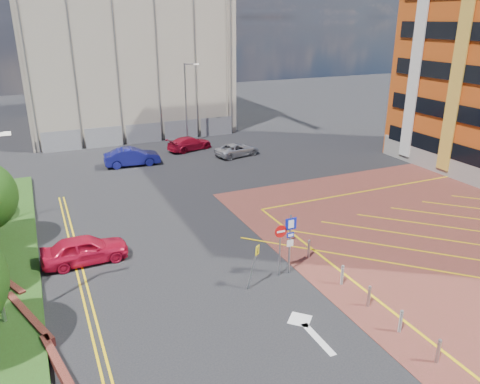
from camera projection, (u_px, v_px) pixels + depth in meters
ground at (290, 285)px, 22.66m from camera, size 140.00×140.00×0.00m
retaining_wall at (24, 319)px, 19.77m from camera, size 6.06×20.33×0.40m
lamp_back at (187, 101)px, 46.62m from camera, size 1.53×0.16×8.00m
sign_cluster at (287, 239)px, 22.93m from camera, size 1.17×0.12×3.20m
warning_sign at (254, 261)px, 21.92m from camera, size 0.72×0.41×2.25m
bollard_row at (351, 283)px, 21.96m from camera, size 0.14×11.14×0.90m
construction_building at (117, 28)px, 52.97m from camera, size 21.20×19.20×22.00m
construction_fence at (153, 132)px, 48.32m from camera, size 21.60×0.06×2.00m
car_red_left at (85, 249)px, 24.52m from camera, size 4.43×1.86×1.50m
car_blue_back at (132, 157)px, 40.66m from camera, size 4.83×1.94×1.56m
car_red_back at (190, 143)px, 45.47m from camera, size 4.88×3.06×1.32m
car_silver_back at (237, 150)px, 43.56m from camera, size 4.60×2.83×1.19m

